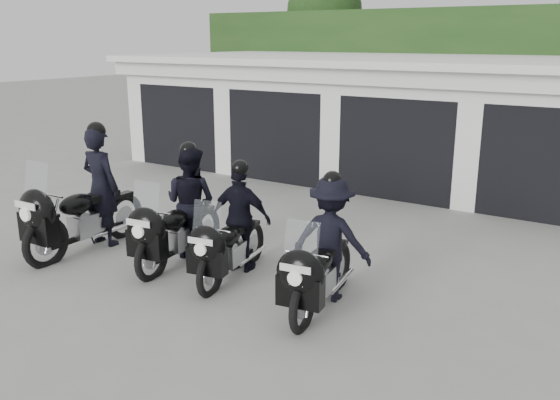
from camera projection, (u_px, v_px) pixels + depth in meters
The scene contains 7 objects.
ground at pixel (244, 283), 8.56m from camera, with size 80.00×80.00×0.00m, color gray.
garage_block at pixel (436, 121), 14.70m from camera, with size 16.40×6.80×2.96m.
background_vegetation at pixel (504, 60), 18.08m from camera, with size 20.00×3.90×5.80m.
police_bike_a at pixel (85, 200), 9.71m from camera, with size 0.77×2.49×2.17m.
police_bike_b at pixel (184, 210), 9.27m from camera, with size 0.95×2.21×1.93m.
police_bike_c at pixel (236, 226), 8.71m from camera, with size 1.04×2.01×1.76m.
police_bike_d at pixel (327, 248), 7.74m from camera, with size 1.17×2.08×1.82m.
Camera 1 is at (4.76, -6.37, 3.43)m, focal length 38.00 mm.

